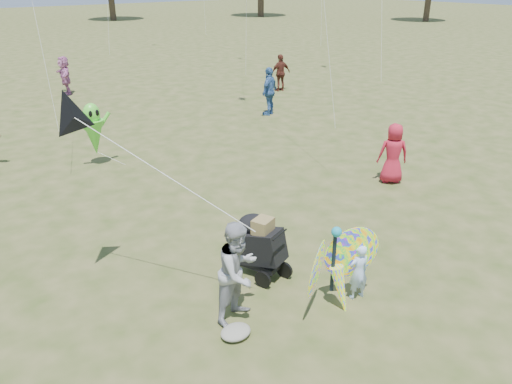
{
  "coord_description": "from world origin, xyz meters",
  "views": [
    {
      "loc": [
        -5.47,
        -5.19,
        4.86
      ],
      "look_at": [
        -0.2,
        1.5,
        1.1
      ],
      "focal_mm": 35.0,
      "sensor_mm": 36.0,
      "label": 1
    }
  ],
  "objects_px": {
    "crowd_c": "(269,91)",
    "jogging_stroller": "(259,242)",
    "child_girl": "(358,272)",
    "alien_kite": "(94,131)",
    "crowd_j": "(65,75)",
    "crowd_a": "(393,153)",
    "crowd_h": "(281,73)",
    "butterfly_kite": "(337,270)",
    "adult_man": "(239,272)"
  },
  "relations": [
    {
      "from": "crowd_c",
      "to": "alien_kite",
      "type": "relative_size",
      "value": 1.0
    },
    {
      "from": "crowd_h",
      "to": "child_girl",
      "type": "bearing_deg",
      "value": 62.55
    },
    {
      "from": "crowd_j",
      "to": "alien_kite",
      "type": "bearing_deg",
      "value": -5.03
    },
    {
      "from": "butterfly_kite",
      "to": "crowd_a",
      "type": "bearing_deg",
      "value": 29.08
    },
    {
      "from": "adult_man",
      "to": "butterfly_kite",
      "type": "height_order",
      "value": "adult_man"
    },
    {
      "from": "child_girl",
      "to": "crowd_c",
      "type": "relative_size",
      "value": 0.56
    },
    {
      "from": "crowd_c",
      "to": "jogging_stroller",
      "type": "relative_size",
      "value": 1.54
    },
    {
      "from": "butterfly_kite",
      "to": "alien_kite",
      "type": "xyz_separation_m",
      "value": [
        -0.47,
        8.41,
        0.29
      ]
    },
    {
      "from": "child_girl",
      "to": "jogging_stroller",
      "type": "xyz_separation_m",
      "value": [
        -0.78,
        1.56,
        0.13
      ]
    },
    {
      "from": "child_girl",
      "to": "crowd_j",
      "type": "distance_m",
      "value": 17.85
    },
    {
      "from": "crowd_a",
      "to": "crowd_c",
      "type": "relative_size",
      "value": 0.86
    },
    {
      "from": "butterfly_kite",
      "to": "alien_kite",
      "type": "height_order",
      "value": "alien_kite"
    },
    {
      "from": "alien_kite",
      "to": "adult_man",
      "type": "bearing_deg",
      "value": -96.4
    },
    {
      "from": "crowd_h",
      "to": "jogging_stroller",
      "type": "distance_m",
      "value": 14.78
    },
    {
      "from": "crowd_h",
      "to": "butterfly_kite",
      "type": "bearing_deg",
      "value": 61.06
    },
    {
      "from": "crowd_j",
      "to": "butterfly_kite",
      "type": "bearing_deg",
      "value": 3.15
    },
    {
      "from": "crowd_a",
      "to": "alien_kite",
      "type": "relative_size",
      "value": 0.87
    },
    {
      "from": "adult_man",
      "to": "crowd_a",
      "type": "distance_m",
      "value": 6.53
    },
    {
      "from": "crowd_a",
      "to": "alien_kite",
      "type": "xyz_separation_m",
      "value": [
        -5.36,
        5.69,
        0.22
      ]
    },
    {
      "from": "adult_man",
      "to": "butterfly_kite",
      "type": "relative_size",
      "value": 0.93
    },
    {
      "from": "jogging_stroller",
      "to": "butterfly_kite",
      "type": "relative_size",
      "value": 0.65
    },
    {
      "from": "butterfly_kite",
      "to": "child_girl",
      "type": "bearing_deg",
      "value": -6.02
    },
    {
      "from": "child_girl",
      "to": "crowd_c",
      "type": "height_order",
      "value": "crowd_c"
    },
    {
      "from": "crowd_j",
      "to": "adult_man",
      "type": "bearing_deg",
      "value": -1.49
    },
    {
      "from": "crowd_a",
      "to": "crowd_j",
      "type": "height_order",
      "value": "crowd_j"
    },
    {
      "from": "crowd_c",
      "to": "alien_kite",
      "type": "bearing_deg",
      "value": -15.19
    },
    {
      "from": "crowd_a",
      "to": "jogging_stroller",
      "type": "bearing_deg",
      "value": 51.08
    },
    {
      "from": "crowd_c",
      "to": "jogging_stroller",
      "type": "distance_m",
      "value": 10.7
    },
    {
      "from": "crowd_a",
      "to": "jogging_stroller",
      "type": "xyz_separation_m",
      "value": [
        -5.21,
        -1.21,
        -0.14
      ]
    },
    {
      "from": "child_girl",
      "to": "butterfly_kite",
      "type": "relative_size",
      "value": 0.56
    },
    {
      "from": "crowd_c",
      "to": "crowd_j",
      "type": "relative_size",
      "value": 1.08
    },
    {
      "from": "adult_man",
      "to": "crowd_a",
      "type": "bearing_deg",
      "value": 0.96
    },
    {
      "from": "butterfly_kite",
      "to": "crowd_h",
      "type": "bearing_deg",
      "value": 52.32
    },
    {
      "from": "crowd_j",
      "to": "jogging_stroller",
      "type": "bearing_deg",
      "value": 1.49
    },
    {
      "from": "child_girl",
      "to": "adult_man",
      "type": "height_order",
      "value": "adult_man"
    },
    {
      "from": "child_girl",
      "to": "crowd_j",
      "type": "height_order",
      "value": "crowd_j"
    },
    {
      "from": "crowd_c",
      "to": "crowd_h",
      "type": "xyz_separation_m",
      "value": [
        2.98,
        2.82,
        -0.07
      ]
    },
    {
      "from": "crowd_a",
      "to": "child_girl",
      "type": "bearing_deg",
      "value": 70.03
    },
    {
      "from": "crowd_j",
      "to": "alien_kite",
      "type": "xyz_separation_m",
      "value": [
        -2.39,
        -9.33,
        0.16
      ]
    },
    {
      "from": "crowd_a",
      "to": "crowd_j",
      "type": "xyz_separation_m",
      "value": [
        -2.97,
        15.01,
        0.05
      ]
    },
    {
      "from": "crowd_h",
      "to": "crowd_j",
      "type": "bearing_deg",
      "value": -25.72
    },
    {
      "from": "crowd_h",
      "to": "crowd_j",
      "type": "distance_m",
      "value": 9.34
    },
    {
      "from": "crowd_c",
      "to": "alien_kite",
      "type": "distance_m",
      "value": 7.21
    },
    {
      "from": "crowd_h",
      "to": "adult_man",
      "type": "bearing_deg",
      "value": 55.7
    },
    {
      "from": "crowd_j",
      "to": "crowd_c",
      "type": "bearing_deg",
      "value": 39.53
    },
    {
      "from": "child_girl",
      "to": "crowd_a",
      "type": "bearing_deg",
      "value": -133.97
    },
    {
      "from": "child_girl",
      "to": "butterfly_kite",
      "type": "distance_m",
      "value": 0.51
    },
    {
      "from": "child_girl",
      "to": "crowd_a",
      "type": "xyz_separation_m",
      "value": [
        4.42,
        2.77,
        0.27
      ]
    },
    {
      "from": "crowd_c",
      "to": "crowd_h",
      "type": "distance_m",
      "value": 4.1
    },
    {
      "from": "adult_man",
      "to": "crowd_c",
      "type": "bearing_deg",
      "value": 31.4
    }
  ]
}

